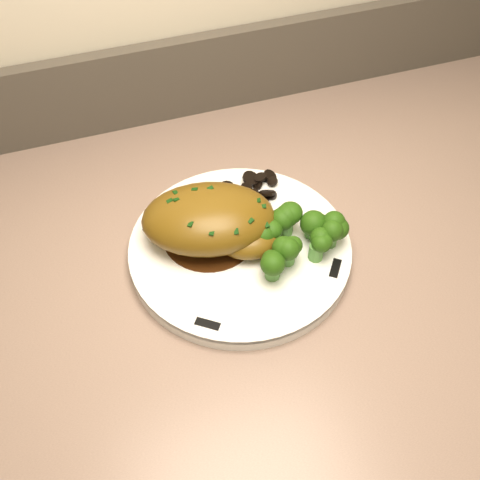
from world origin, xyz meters
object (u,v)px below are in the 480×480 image
object	(u,v)px
counter	(139,457)
plate	(240,250)
broccoli_florets	(297,237)
chicken_breast	(213,221)

from	to	relation	value
counter	plate	distance (m)	0.47
broccoli_florets	chicken_breast	bearing A→B (deg)	150.15
counter	plate	world-z (taller)	counter
counter	plate	bearing A→B (deg)	9.92
counter	broccoli_florets	distance (m)	0.52
counter	broccoli_florets	size ratio (longest dim) A/B	18.34
counter	chicken_breast	size ratio (longest dim) A/B	11.08
plate	chicken_breast	world-z (taller)	chicken_breast
counter	plate	xyz separation A→B (m)	(0.18, 0.03, 0.43)
chicken_breast	broccoli_florets	distance (m)	0.10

